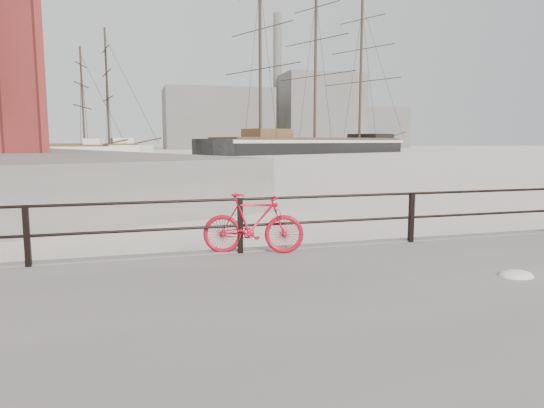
{
  "coord_description": "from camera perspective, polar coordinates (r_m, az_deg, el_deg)",
  "views": [
    {
      "loc": [
        -5.32,
        -8.58,
        2.36
      ],
      "look_at": [
        -2.43,
        1.5,
        1.0
      ],
      "focal_mm": 32.0,
      "sensor_mm": 36.0,
      "label": 1
    }
  ],
  "objects": [
    {
      "name": "smokestack",
      "position": [
        166.65,
        0.64,
        14.18
      ],
      "size": [
        2.8,
        2.8,
        44.0
      ],
      "primitive_type": "cylinder",
      "color": "gray",
      "rests_on": "ground"
    },
    {
      "name": "industrial_mid",
      "position": [
        165.28,
        5.54,
        10.72
      ],
      "size": [
        26.0,
        20.0,
        24.0
      ],
      "primitive_type": "cube",
      "color": "gray",
      "rests_on": "ground"
    },
    {
      "name": "schooner_left",
      "position": [
        80.58,
        -24.62,
        5.06
      ],
      "size": [
        23.55,
        13.42,
        17.12
      ],
      "primitive_type": null,
      "rotation": [
        0.0,
        0.0,
        -0.15
      ],
      "color": "silver",
      "rests_on": "ground"
    },
    {
      "name": "schooner_mid",
      "position": [
        86.13,
        -23.11,
        5.25
      ],
      "size": [
        32.16,
        17.88,
        21.74
      ],
      "primitive_type": null,
      "rotation": [
        0.0,
        0.0,
        0.17
      ],
      "color": "silver",
      "rests_on": "ground"
    },
    {
      "name": "industrial_east",
      "position": [
        179.19,
        11.86,
        8.74
      ],
      "size": [
        20.0,
        16.0,
        14.0
      ],
      "primitive_type": "cube",
      "color": "gray",
      "rests_on": "ground"
    },
    {
      "name": "guardrail",
      "position": [
        10.08,
        16.07,
        -1.52
      ],
      "size": [
        28.0,
        0.1,
        1.0
      ],
      "primitive_type": null,
      "color": "black",
      "rests_on": "promenade"
    },
    {
      "name": "industrial_west",
      "position": [
        150.87,
        -6.41,
        9.88
      ],
      "size": [
        32.0,
        18.0,
        18.0
      ],
      "primitive_type": "cube",
      "color": "gray",
      "rests_on": "ground"
    },
    {
      "name": "barque_black",
      "position": [
        95.97,
        5.01,
        5.97
      ],
      "size": [
        63.6,
        44.11,
        34.41
      ],
      "primitive_type": null,
      "rotation": [
        0.0,
        0.0,
        0.44
      ],
      "color": "black",
      "rests_on": "ground"
    },
    {
      "name": "ground",
      "position": [
        10.37,
        15.46,
        -6.04
      ],
      "size": [
        400.0,
        400.0,
        0.0
      ],
      "primitive_type": "plane",
      "color": "white",
      "rests_on": "ground"
    },
    {
      "name": "bicycle",
      "position": [
        8.7,
        -2.22,
        -2.32
      ],
      "size": [
        1.8,
        0.78,
        1.09
      ],
      "primitive_type": "imported",
      "rotation": [
        0.0,
        0.0,
        -0.29
      ],
      "color": "red",
      "rests_on": "promenade"
    }
  ]
}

